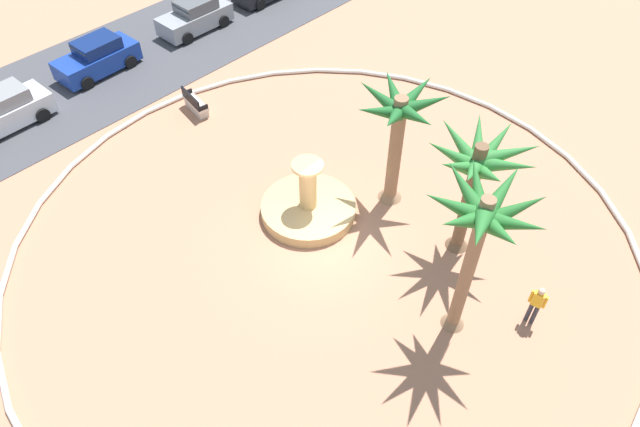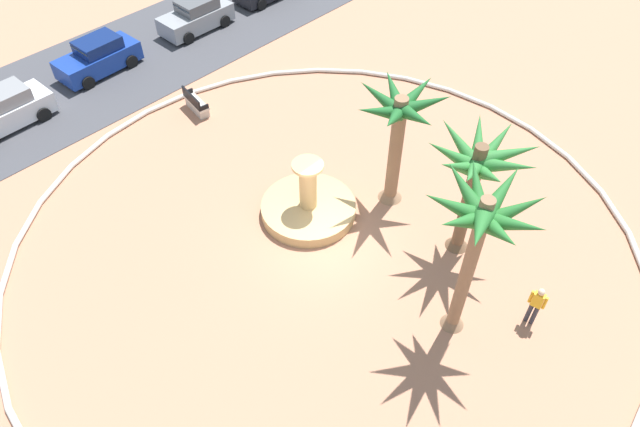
% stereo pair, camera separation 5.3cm
% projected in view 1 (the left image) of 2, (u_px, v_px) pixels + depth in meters
% --- Properties ---
extents(ground_plane, '(80.00, 80.00, 0.00)m').
position_uv_depth(ground_plane, '(325.00, 241.00, 20.91)').
color(ground_plane, tan).
extents(plaza_curb, '(22.40, 22.40, 0.20)m').
position_uv_depth(plaza_curb, '(325.00, 239.00, 20.84)').
color(plaza_curb, silver).
rests_on(plaza_curb, ground).
extents(street_asphalt, '(48.00, 8.00, 0.03)m').
position_uv_depth(street_asphalt, '(92.00, 76.00, 28.29)').
color(street_asphalt, '#424247').
rests_on(street_asphalt, ground).
extents(fountain, '(3.56, 3.56, 2.46)m').
position_uv_depth(fountain, '(308.00, 207.00, 21.64)').
color(fountain, tan).
rests_on(fountain, ground).
extents(palm_tree_near_fountain, '(3.48, 3.51, 4.90)m').
position_uv_depth(palm_tree_near_fountain, '(398.00, 122.00, 19.88)').
color(palm_tree_near_fountain, '#8E6B4C').
rests_on(palm_tree_near_fountain, ground).
extents(palm_tree_by_curb, '(3.45, 3.40, 5.89)m').
position_uv_depth(palm_tree_by_curb, '(481.00, 226.00, 15.11)').
color(palm_tree_by_curb, '#8E6B4C').
rests_on(palm_tree_by_curb, ground).
extents(palm_tree_mid_plaza, '(3.60, 3.65, 4.88)m').
position_uv_depth(palm_tree_mid_plaza, '(477.00, 168.00, 18.05)').
color(palm_tree_mid_plaza, brown).
rests_on(palm_tree_mid_plaza, ground).
extents(bench_west, '(0.78, 1.66, 1.00)m').
position_uv_depth(bench_west, '(196.00, 105.00, 26.08)').
color(bench_west, beige).
rests_on(bench_west, ground).
extents(person_cyclist_photo, '(0.25, 0.52, 1.68)m').
position_uv_depth(person_cyclist_photo, '(536.00, 303.00, 17.89)').
color(person_cyclist_photo, '#33333D').
rests_on(person_cyclist_photo, ground).
extents(parked_car_leftmost, '(4.04, 1.99, 1.67)m').
position_uv_depth(parked_car_leftmost, '(3.00, 111.00, 25.04)').
color(parked_car_leftmost, silver).
rests_on(parked_car_leftmost, ground).
extents(parked_car_second, '(4.06, 2.04, 1.67)m').
position_uv_depth(parked_car_second, '(97.00, 58.00, 28.04)').
color(parked_car_second, navy).
rests_on(parked_car_second, ground).
extents(parked_car_third, '(4.00, 1.93, 1.67)m').
position_uv_depth(parked_car_third, '(195.00, 16.00, 30.89)').
color(parked_car_third, gray).
rests_on(parked_car_third, ground).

